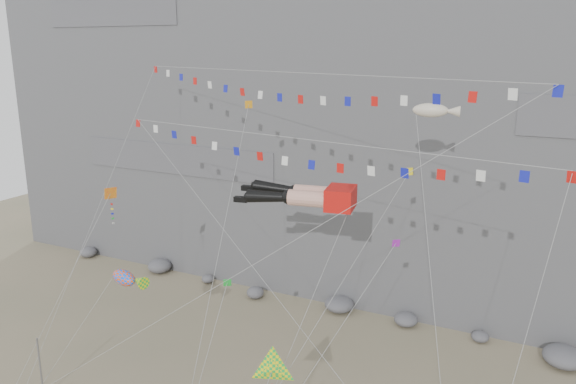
% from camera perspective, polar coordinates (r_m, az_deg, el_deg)
% --- Properties ---
extents(cliff, '(80.00, 28.00, 50.00)m').
position_cam_1_polar(cliff, '(60.20, 11.19, 16.38)').
color(cliff, slate).
rests_on(cliff, ground).
extents(talus_boulders, '(60.00, 3.00, 1.20)m').
position_cam_1_polar(talus_boulders, '(50.92, 5.23, -11.33)').
color(talus_boulders, '#5F5E63').
rests_on(talus_boulders, ground).
extents(anchor_pole_left, '(0.12, 0.12, 4.33)m').
position_cam_1_polar(anchor_pole_left, '(42.19, -23.85, -16.02)').
color(anchor_pole_left, gray).
rests_on(anchor_pole_left, ground).
extents(legs_kite, '(8.25, 17.27, 20.61)m').
position_cam_1_polar(legs_kite, '(37.01, 1.99, -0.38)').
color(legs_kite, red).
rests_on(legs_kite, ground).
extents(flag_banner_upper, '(31.94, 18.49, 28.04)m').
position_cam_1_polar(flag_banner_upper, '(37.18, 0.16, 12.03)').
color(flag_banner_upper, red).
rests_on(flag_banner_upper, ground).
extents(flag_banner_lower, '(29.37, 9.83, 22.33)m').
position_cam_1_polar(flag_banner_lower, '(33.45, 1.05, 5.42)').
color(flag_banner_lower, red).
rests_on(flag_banner_lower, ground).
extents(harlequin_kite, '(3.72, 8.88, 15.17)m').
position_cam_1_polar(harlequin_kite, '(41.66, -17.62, -0.19)').
color(harlequin_kite, red).
rests_on(harlequin_kite, ground).
extents(fish_windsock, '(5.72, 6.24, 9.64)m').
position_cam_1_polar(fish_windsock, '(40.85, -16.34, -8.37)').
color(fish_windsock, '#F84D0C').
rests_on(fish_windsock, ground).
extents(delta_kite, '(2.63, 6.19, 8.55)m').
position_cam_1_polar(delta_kite, '(31.00, -1.60, -17.61)').
color(delta_kite, yellow).
rests_on(delta_kite, ground).
extents(blimp_windsock, '(7.03, 13.73, 23.28)m').
position_cam_1_polar(blimp_windsock, '(37.87, 14.27, 7.95)').
color(blimp_windsock, beige).
rests_on(blimp_windsock, ground).
extents(small_kite_a, '(4.66, 16.30, 24.64)m').
position_cam_1_polar(small_kite_a, '(40.91, -4.13, 8.31)').
color(small_kite_a, orange).
rests_on(small_kite_a, ground).
extents(small_kite_b, '(5.97, 11.72, 16.90)m').
position_cam_1_polar(small_kite_b, '(33.44, 10.57, -5.67)').
color(small_kite_b, purple).
rests_on(small_kite_b, ground).
extents(small_kite_c, '(2.36, 9.84, 12.69)m').
position_cam_1_polar(small_kite_c, '(35.24, -6.28, -9.46)').
color(small_kite_c, green).
rests_on(small_kite_c, ground).
extents(small_kite_d, '(6.07, 17.57, 23.18)m').
position_cam_1_polar(small_kite_d, '(36.91, 11.82, 1.34)').
color(small_kite_d, yellow).
rests_on(small_kite_d, ground).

